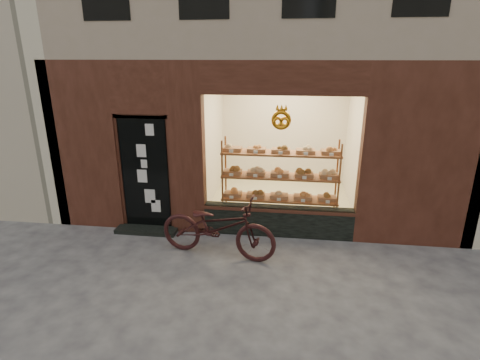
# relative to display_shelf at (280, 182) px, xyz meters

# --- Properties ---
(ground) EXTENTS (90.00, 90.00, 0.00)m
(ground) POSITION_rel_display_shelf_xyz_m (-0.45, -2.55, -0.88)
(ground) COLOR #3F3E43
(display_shelf) EXTENTS (2.20, 0.45, 1.70)m
(display_shelf) POSITION_rel_display_shelf_xyz_m (0.00, 0.00, 0.00)
(display_shelf) COLOR brown
(display_shelf) RESTS_ON ground
(bicycle) EXTENTS (2.04, 0.99, 1.03)m
(bicycle) POSITION_rel_display_shelf_xyz_m (-0.95, -1.32, -0.36)
(bicycle) COLOR black
(bicycle) RESTS_ON ground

